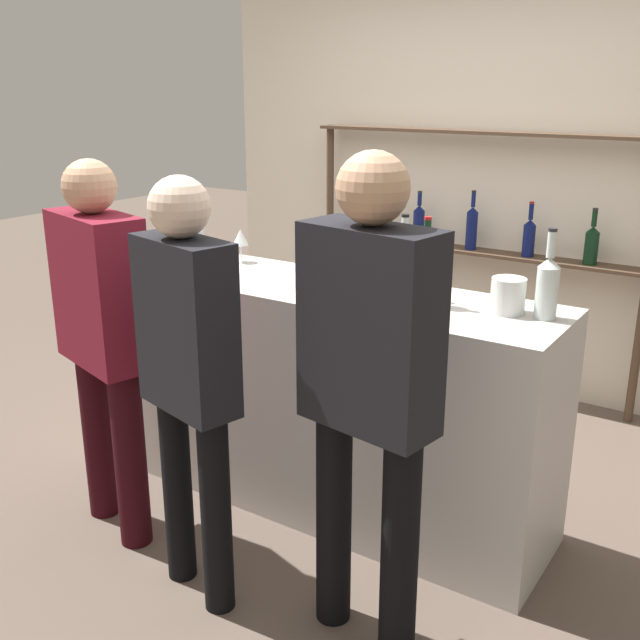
{
  "coord_description": "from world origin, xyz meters",
  "views": [
    {
      "loc": [
        1.75,
        -2.64,
        1.91
      ],
      "look_at": [
        0.0,
        0.0,
        0.9
      ],
      "focal_mm": 42.0,
      "sensor_mm": 36.0,
      "label": 1
    }
  ],
  "objects_px": {
    "counter_bottle_0": "(547,285)",
    "cork_jar": "(508,296)",
    "counter_bottle_2": "(426,270)",
    "customer_center": "(188,362)",
    "customer_right": "(369,375)",
    "customer_left": "(102,327)",
    "counter_bottle_1": "(404,266)",
    "wine_glass": "(240,238)",
    "ice_bucket": "(182,241)"
  },
  "relations": [
    {
      "from": "counter_bottle_2",
      "to": "customer_center",
      "type": "bearing_deg",
      "value": -122.57
    },
    {
      "from": "wine_glass",
      "to": "customer_center",
      "type": "xyz_separation_m",
      "value": [
        0.56,
        -0.99,
        -0.22
      ]
    },
    {
      "from": "wine_glass",
      "to": "ice_bucket",
      "type": "distance_m",
      "value": 0.29
    },
    {
      "from": "ice_bucket",
      "to": "counter_bottle_0",
      "type": "bearing_deg",
      "value": 4.83
    },
    {
      "from": "customer_right",
      "to": "customer_left",
      "type": "bearing_deg",
      "value": 99.04
    },
    {
      "from": "counter_bottle_1",
      "to": "wine_glass",
      "type": "xyz_separation_m",
      "value": [
        -0.96,
        0.11,
        -0.01
      ]
    },
    {
      "from": "counter_bottle_1",
      "to": "customer_left",
      "type": "xyz_separation_m",
      "value": [
        -1.0,
        -0.74,
        -0.24
      ]
    },
    {
      "from": "counter_bottle_2",
      "to": "counter_bottle_0",
      "type": "bearing_deg",
      "value": 10.2
    },
    {
      "from": "counter_bottle_1",
      "to": "customer_right",
      "type": "distance_m",
      "value": 0.81
    },
    {
      "from": "counter_bottle_1",
      "to": "customer_left",
      "type": "distance_m",
      "value": 1.27
    },
    {
      "from": "cork_jar",
      "to": "customer_left",
      "type": "relative_size",
      "value": 0.09
    },
    {
      "from": "ice_bucket",
      "to": "cork_jar",
      "type": "distance_m",
      "value": 1.58
    },
    {
      "from": "counter_bottle_0",
      "to": "cork_jar",
      "type": "bearing_deg",
      "value": -175.33
    },
    {
      "from": "counter_bottle_0",
      "to": "counter_bottle_2",
      "type": "xyz_separation_m",
      "value": [
        -0.46,
        -0.08,
        0.02
      ]
    },
    {
      "from": "counter_bottle_1",
      "to": "customer_left",
      "type": "bearing_deg",
      "value": -143.36
    },
    {
      "from": "counter_bottle_0",
      "to": "counter_bottle_1",
      "type": "relative_size",
      "value": 1.0
    },
    {
      "from": "counter_bottle_2",
      "to": "customer_right",
      "type": "relative_size",
      "value": 0.21
    },
    {
      "from": "wine_glass",
      "to": "cork_jar",
      "type": "relative_size",
      "value": 1.18
    },
    {
      "from": "counter_bottle_0",
      "to": "customer_left",
      "type": "bearing_deg",
      "value": -154.15
    },
    {
      "from": "wine_glass",
      "to": "customer_left",
      "type": "xyz_separation_m",
      "value": [
        -0.04,
        -0.86,
        -0.23
      ]
    },
    {
      "from": "counter_bottle_0",
      "to": "ice_bucket",
      "type": "height_order",
      "value": "counter_bottle_0"
    },
    {
      "from": "counter_bottle_1",
      "to": "counter_bottle_2",
      "type": "height_order",
      "value": "counter_bottle_2"
    },
    {
      "from": "counter_bottle_1",
      "to": "customer_right",
      "type": "height_order",
      "value": "customer_right"
    },
    {
      "from": "counter_bottle_2",
      "to": "ice_bucket",
      "type": "height_order",
      "value": "counter_bottle_2"
    },
    {
      "from": "cork_jar",
      "to": "wine_glass",
      "type": "bearing_deg",
      "value": 175.99
    },
    {
      "from": "ice_bucket",
      "to": "customer_center",
      "type": "distance_m",
      "value": 1.08
    },
    {
      "from": "customer_left",
      "to": "customer_right",
      "type": "distance_m",
      "value": 1.27
    },
    {
      "from": "ice_bucket",
      "to": "customer_center",
      "type": "xyz_separation_m",
      "value": [
        0.73,
        -0.76,
        -0.22
      ]
    },
    {
      "from": "customer_center",
      "to": "counter_bottle_1",
      "type": "bearing_deg",
      "value": -10.54
    },
    {
      "from": "counter_bottle_2",
      "to": "customer_right",
      "type": "xyz_separation_m",
      "value": [
        0.14,
        -0.68,
        -0.19
      ]
    },
    {
      "from": "cork_jar",
      "to": "customer_center",
      "type": "relative_size",
      "value": 0.09
    },
    {
      "from": "counter_bottle_2",
      "to": "wine_glass",
      "type": "xyz_separation_m",
      "value": [
        -1.08,
        0.17,
        -0.02
      ]
    },
    {
      "from": "counter_bottle_1",
      "to": "counter_bottle_2",
      "type": "distance_m",
      "value": 0.14
    },
    {
      "from": "customer_left",
      "to": "customer_center",
      "type": "distance_m",
      "value": 0.62
    },
    {
      "from": "customer_left",
      "to": "customer_center",
      "type": "height_order",
      "value": "customer_left"
    },
    {
      "from": "customer_center",
      "to": "counter_bottle_2",
      "type": "bearing_deg",
      "value": -18.81
    },
    {
      "from": "counter_bottle_0",
      "to": "customer_center",
      "type": "relative_size",
      "value": 0.21
    },
    {
      "from": "counter_bottle_0",
      "to": "cork_jar",
      "type": "xyz_separation_m",
      "value": [
        -0.14,
        -0.01,
        -0.06
      ]
    },
    {
      "from": "counter_bottle_0",
      "to": "customer_center",
      "type": "distance_m",
      "value": 1.35
    },
    {
      "from": "counter_bottle_2",
      "to": "cork_jar",
      "type": "bearing_deg",
      "value": 12.64
    },
    {
      "from": "counter_bottle_1",
      "to": "wine_glass",
      "type": "bearing_deg",
      "value": 173.3
    },
    {
      "from": "counter_bottle_0",
      "to": "customer_right",
      "type": "xyz_separation_m",
      "value": [
        -0.32,
        -0.77,
        -0.17
      ]
    },
    {
      "from": "ice_bucket",
      "to": "customer_right",
      "type": "bearing_deg",
      "value": -24.08
    },
    {
      "from": "counter_bottle_0",
      "to": "customer_right",
      "type": "distance_m",
      "value": 0.85
    },
    {
      "from": "cork_jar",
      "to": "customer_left",
      "type": "height_order",
      "value": "customer_left"
    },
    {
      "from": "cork_jar",
      "to": "customer_right",
      "type": "height_order",
      "value": "customer_right"
    },
    {
      "from": "counter_bottle_0",
      "to": "customer_center",
      "type": "bearing_deg",
      "value": -137.47
    },
    {
      "from": "wine_glass",
      "to": "customer_left",
      "type": "bearing_deg",
      "value": -92.89
    },
    {
      "from": "customer_left",
      "to": "counter_bottle_0",
      "type": "bearing_deg",
      "value": -48.38
    },
    {
      "from": "ice_bucket",
      "to": "customer_left",
      "type": "xyz_separation_m",
      "value": [
        0.13,
        -0.62,
        -0.24
      ]
    }
  ]
}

